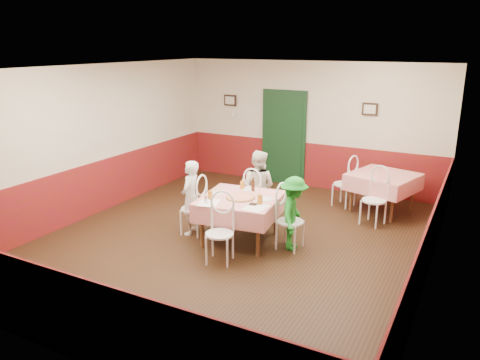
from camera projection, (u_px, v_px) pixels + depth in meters
The scene contains 39 objects.
floor at pixel (235, 240), 7.82m from camera, with size 7.00×7.00×0.00m, color black.
ceiling at pixel (235, 68), 7.03m from camera, with size 7.00×7.00×0.00m, color white.
back_wall at pixel (310, 125), 10.40m from camera, with size 6.00×0.10×2.80m, color beige.
front_wall at pixel (60, 235), 4.46m from camera, with size 6.00×0.10×2.80m, color beige.
left_wall at pixel (95, 141), 8.77m from camera, with size 0.10×7.00×2.80m, color beige.
right_wall at pixel (437, 184), 6.08m from camera, with size 0.10×7.00×2.80m, color beige.
wainscot_back at pixel (308, 165), 10.64m from camera, with size 6.00×0.03×1.00m, color maroon.
wainscot_front at pixel (71, 317), 4.73m from camera, with size 6.00×0.03×1.00m, color maroon.
wainscot_left at pixel (99, 187), 9.02m from camera, with size 0.03×7.00×1.00m, color maroon.
wainscot_right at pixel (428, 247), 6.34m from camera, with size 0.03×7.00×1.00m, color maroon.
door at pixel (284, 139), 10.72m from camera, with size 0.96×0.06×2.10m, color black.
picture_left at pixel (230, 100), 11.12m from camera, with size 0.32×0.03×0.26m, color black.
picture_right at pixel (370, 109), 9.64m from camera, with size 0.32×0.03×0.26m, color black.
thermostat at pixel (234, 115), 11.18m from camera, with size 0.10×0.03×0.10m, color white.
main_table at pixel (240, 219), 7.69m from camera, with size 1.22×1.22×0.77m, color red.
second_table at pixel (382, 193), 9.03m from camera, with size 1.12×1.12×0.77m, color red.
chair_left at pixel (193, 209), 7.96m from camera, with size 0.42×0.42×0.90m, color white, non-canonical shape.
chair_right at pixel (290, 222), 7.38m from camera, with size 0.42×0.42×0.90m, color white, non-canonical shape.
chair_far at pixel (257, 199), 8.43m from camera, with size 0.42×0.42×0.90m, color white, non-canonical shape.
chair_near at pixel (220, 234), 6.91m from camera, with size 0.42×0.42×0.90m, color white, non-canonical shape.
chair_second_a at pixel (344, 184), 9.34m from camera, with size 0.42×0.42×0.90m, color white, non-canonical shape.
chair_second_b at pixel (374, 201), 8.37m from camera, with size 0.42×0.42×0.90m, color white, non-canonical shape.
pizza at pixel (240, 197), 7.52m from camera, with size 0.45×0.45×0.03m, color #B74723.
plate_left at pixel (215, 193), 7.74m from camera, with size 0.25×0.25×0.01m, color white.
plate_right at pixel (265, 199), 7.46m from camera, with size 0.25×0.25×0.01m, color white.
plate_far at pixel (249, 189), 7.98m from camera, with size 0.25×0.25×0.01m, color white.
glass_a at pixel (210, 195), 7.47m from camera, with size 0.08×0.08×0.14m, color #BF7219.
glass_b at pixel (260, 200), 7.23m from camera, with size 0.08×0.08×0.15m, color #BF7219.
glass_c at pixel (242, 185), 7.98m from camera, with size 0.07×0.07×0.14m, color #BF7219.
beer_bottle at pixel (253, 185), 7.86m from camera, with size 0.06×0.06×0.21m, color #381C0A.
shaker_a at pixel (205, 200), 7.31m from camera, with size 0.04×0.04×0.09m, color silver.
shaker_b at pixel (206, 201), 7.27m from camera, with size 0.04×0.04×0.09m, color silver.
shaker_c at pixel (206, 198), 7.40m from camera, with size 0.04×0.04×0.09m, color #B23319.
menu_left at pixel (209, 202), 7.32m from camera, with size 0.30×0.40×0.00m, color white.
menu_right at pixel (256, 207), 7.11m from camera, with size 0.30×0.40×0.00m, color white.
wallet at pixel (253, 204), 7.22m from camera, with size 0.11×0.09×0.02m, color black.
diner_left at pixel (190, 198), 7.92m from camera, with size 0.47×0.31×1.29m, color gray.
diner_far at pixel (258, 187), 8.41m from camera, with size 0.65×0.51×1.35m, color gray.
diner_right at pixel (294, 214), 7.32m from camera, with size 0.77×0.44×1.19m, color gray.
Camera 1 is at (3.45, -6.35, 3.17)m, focal length 35.00 mm.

